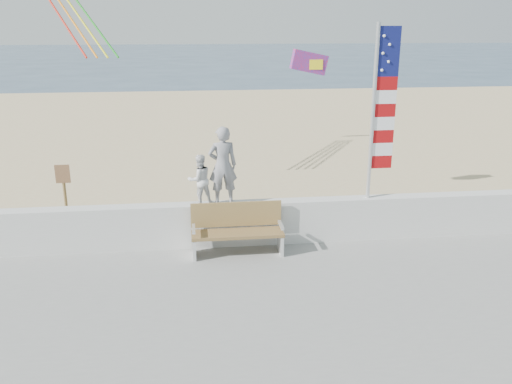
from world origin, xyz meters
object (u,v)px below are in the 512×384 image
at_px(adult, 223,165).
at_px(bench, 237,229).
at_px(flag, 380,105).
at_px(child, 200,180).

xyz_separation_m(adult, bench, (0.23, -0.45, -1.17)).
bearing_deg(bench, adult, 117.29).
relative_size(bench, flag, 0.51).
height_order(child, bench, child).
bearing_deg(child, bench, 125.38).
bearing_deg(child, adult, 158.47).
relative_size(adult, bench, 0.87).
height_order(bench, flag, flag).
bearing_deg(flag, adult, 179.99).
xyz_separation_m(bench, flag, (2.90, 0.45, 2.30)).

